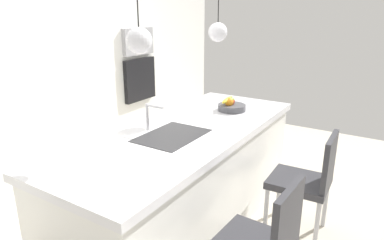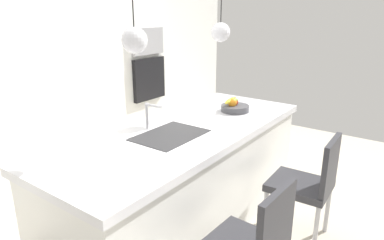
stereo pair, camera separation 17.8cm
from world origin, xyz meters
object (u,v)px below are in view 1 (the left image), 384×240
(oven, at_px, (139,79))
(chair_middle, at_px, (308,179))
(fruit_bowl, at_px, (231,105))
(microwave, at_px, (138,41))

(oven, height_order, chair_middle, oven)
(fruit_bowl, height_order, oven, oven)
(fruit_bowl, bearing_deg, oven, 70.64)
(microwave, relative_size, chair_middle, 0.59)
(fruit_bowl, height_order, chair_middle, fruit_bowl)
(oven, relative_size, chair_middle, 0.62)
(microwave, bearing_deg, chair_middle, -108.06)
(fruit_bowl, relative_size, oven, 0.48)
(oven, xyz_separation_m, chair_middle, (-0.81, -2.48, -0.43))
(fruit_bowl, distance_m, oven, 1.75)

